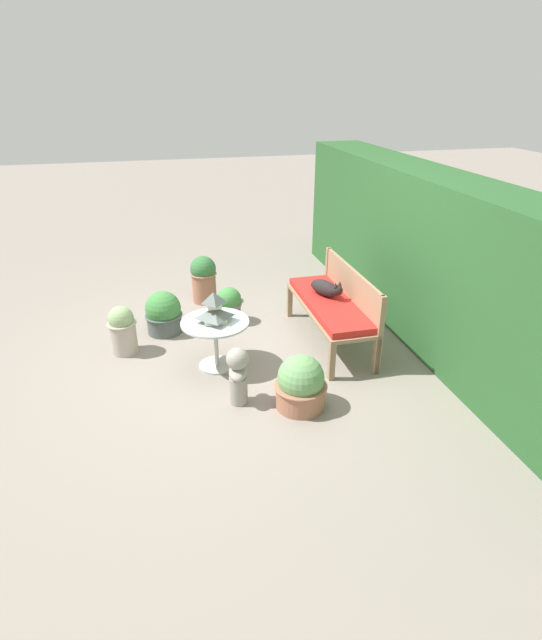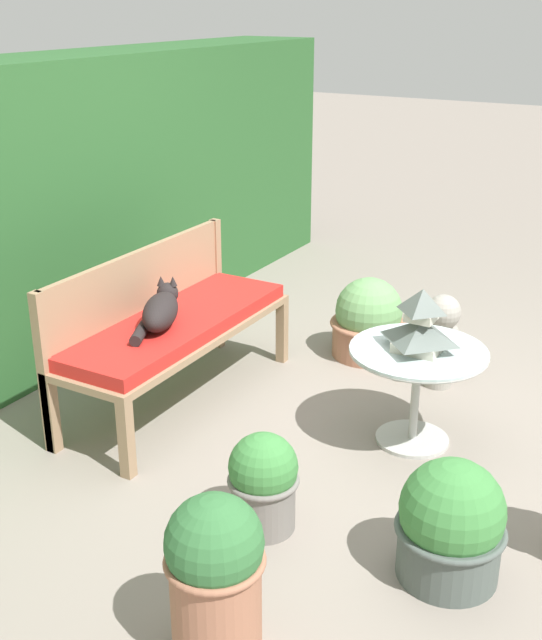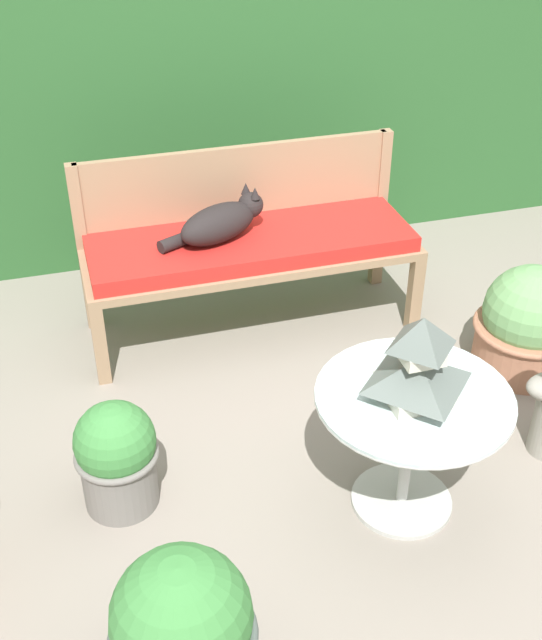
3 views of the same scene
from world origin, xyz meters
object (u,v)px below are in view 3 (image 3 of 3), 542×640
at_px(pagoda_birdhouse, 419,364).
at_px(potted_plant_patio_mid, 183,631).
at_px(patio_table, 411,419).
at_px(garden_bench, 251,249).
at_px(potted_plant_hedge_corner, 528,325).
at_px(potted_plant_path_edge, 117,456).
at_px(cat, 220,222).

distance_m(pagoda_birdhouse, potted_plant_patio_mid, 1.14).
xyz_separation_m(patio_table, pagoda_birdhouse, (0.00, 0.00, 0.25)).
bearing_deg(garden_bench, pagoda_birdhouse, -79.94).
relative_size(potted_plant_patio_mid, potted_plant_hedge_corner, 0.99).
bearing_deg(potted_plant_patio_mid, garden_bench, 68.97).
xyz_separation_m(patio_table, potted_plant_path_edge, (-1.03, 0.31, -0.19)).
distance_m(cat, potted_plant_patio_mid, 1.95).
height_order(garden_bench, potted_plant_patio_mid, garden_bench).
bearing_deg(patio_table, pagoda_birdhouse, 0.00).
height_order(pagoda_birdhouse, potted_plant_path_edge, pagoda_birdhouse).
bearing_deg(cat, potted_plant_hedge_corner, -52.96).
distance_m(potted_plant_patio_mid, potted_plant_hedge_corner, 2.17).
xyz_separation_m(garden_bench, patio_table, (0.24, -1.33, -0.03)).
relative_size(garden_bench, cat, 3.00).
distance_m(potted_plant_path_edge, potted_plant_hedge_corner, 1.96).
relative_size(potted_plant_patio_mid, potted_plant_path_edge, 1.13).
bearing_deg(cat, potted_plant_path_edge, -147.37).
relative_size(patio_table, potted_plant_path_edge, 1.54).
bearing_deg(potted_plant_path_edge, potted_plant_patio_mid, -83.48).
distance_m(garden_bench, potted_plant_patio_mid, 1.97).
xyz_separation_m(pagoda_birdhouse, potted_plant_path_edge, (-1.03, 0.31, -0.43)).
bearing_deg(potted_plant_patio_mid, cat, 73.03).
relative_size(potted_plant_path_edge, potted_plant_hedge_corner, 0.87).
distance_m(garden_bench, patio_table, 1.35).
bearing_deg(cat, garden_bench, -25.91).
relative_size(patio_table, pagoda_birdhouse, 2.18).
xyz_separation_m(cat, potted_plant_patio_mid, (-0.56, -1.83, -0.37)).
height_order(patio_table, potted_plant_patio_mid, patio_table).
xyz_separation_m(cat, potted_plant_hedge_corner, (1.28, -0.68, -0.38)).
xyz_separation_m(garden_bench, pagoda_birdhouse, (0.24, -1.33, 0.22)).
distance_m(garden_bench, pagoda_birdhouse, 1.37).
relative_size(cat, potted_plant_hedge_corner, 1.02).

